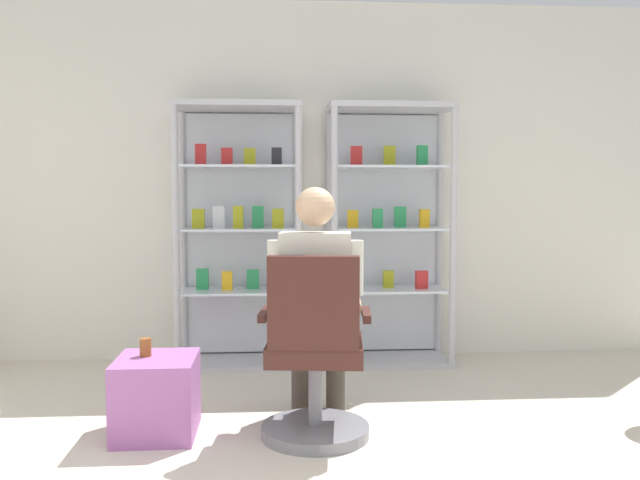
{
  "coord_description": "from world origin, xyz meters",
  "views": [
    {
      "loc": [
        -0.31,
        -2.13,
        1.26
      ],
      "look_at": [
        -0.05,
        1.53,
        1.0
      ],
      "focal_mm": 37.36,
      "sensor_mm": 36.0,
      "label": 1
    }
  ],
  "objects_px": {
    "display_cabinet_left": "(239,233)",
    "storage_crate": "(157,396)",
    "tea_glass": "(145,347)",
    "seated_shopkeeper": "(316,297)",
    "display_cabinet_right": "(388,233)",
    "office_chair": "(315,364)"
  },
  "relations": [
    {
      "from": "tea_glass",
      "to": "seated_shopkeeper",
      "type": "bearing_deg",
      "value": -1.5
    },
    {
      "from": "display_cabinet_left",
      "to": "storage_crate",
      "type": "distance_m",
      "value": 1.67
    },
    {
      "from": "storage_crate",
      "to": "office_chair",
      "type": "bearing_deg",
      "value": -10.2
    },
    {
      "from": "display_cabinet_right",
      "to": "office_chair",
      "type": "height_order",
      "value": "display_cabinet_right"
    },
    {
      "from": "office_chair",
      "to": "storage_crate",
      "type": "distance_m",
      "value": 0.85
    },
    {
      "from": "display_cabinet_right",
      "to": "office_chair",
      "type": "relative_size",
      "value": 1.98
    },
    {
      "from": "office_chair",
      "to": "seated_shopkeeper",
      "type": "relative_size",
      "value": 0.74
    },
    {
      "from": "display_cabinet_right",
      "to": "seated_shopkeeper",
      "type": "bearing_deg",
      "value": -113.8
    },
    {
      "from": "seated_shopkeeper",
      "to": "tea_glass",
      "type": "relative_size",
      "value": 13.54
    },
    {
      "from": "seated_shopkeeper",
      "to": "tea_glass",
      "type": "height_order",
      "value": "seated_shopkeeper"
    },
    {
      "from": "storage_crate",
      "to": "tea_glass",
      "type": "xyz_separation_m",
      "value": [
        -0.06,
        0.04,
        0.25
      ]
    },
    {
      "from": "display_cabinet_left",
      "to": "display_cabinet_right",
      "type": "relative_size",
      "value": 1.0
    },
    {
      "from": "seated_shopkeeper",
      "to": "tea_glass",
      "type": "xyz_separation_m",
      "value": [
        -0.89,
        0.02,
        -0.26
      ]
    },
    {
      "from": "display_cabinet_right",
      "to": "tea_glass",
      "type": "relative_size",
      "value": 19.95
    },
    {
      "from": "display_cabinet_right",
      "to": "office_chair",
      "type": "distance_m",
      "value": 1.81
    },
    {
      "from": "seated_shopkeeper",
      "to": "office_chair",
      "type": "bearing_deg",
      "value": -96.1
    },
    {
      "from": "office_chair",
      "to": "storage_crate",
      "type": "height_order",
      "value": "office_chair"
    },
    {
      "from": "office_chair",
      "to": "tea_glass",
      "type": "distance_m",
      "value": 0.9
    },
    {
      "from": "display_cabinet_left",
      "to": "display_cabinet_right",
      "type": "bearing_deg",
      "value": 0.04
    },
    {
      "from": "office_chair",
      "to": "tea_glass",
      "type": "xyz_separation_m",
      "value": [
        -0.88,
        0.19,
        0.06
      ]
    },
    {
      "from": "seated_shopkeeper",
      "to": "storage_crate",
      "type": "distance_m",
      "value": 0.98
    },
    {
      "from": "display_cabinet_right",
      "to": "tea_glass",
      "type": "bearing_deg",
      "value": -137.35
    }
  ]
}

